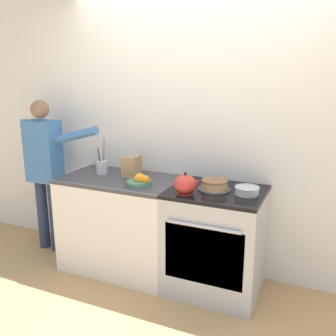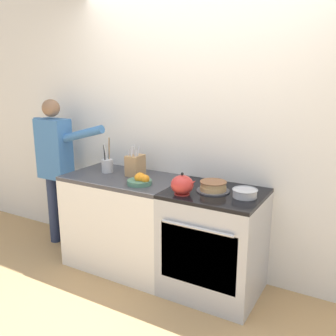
{
  "view_description": "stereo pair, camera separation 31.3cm",
  "coord_description": "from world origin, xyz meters",
  "px_view_note": "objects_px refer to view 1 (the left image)",
  "views": [
    {
      "loc": [
        1.07,
        -2.49,
        1.83
      ],
      "look_at": [
        -0.16,
        0.29,
        1.04
      ],
      "focal_mm": 40.0,
      "sensor_mm": 36.0,
      "label": 1
    },
    {
      "loc": [
        1.35,
        -2.35,
        1.83
      ],
      "look_at": [
        -0.16,
        0.29,
        1.04
      ],
      "focal_mm": 40.0,
      "sensor_mm": 36.0,
      "label": 2
    }
  ],
  "objects_px": {
    "fruit_bowl": "(140,181)",
    "person_baker": "(45,164)",
    "stove_range": "(215,240)",
    "tea_kettle": "(185,184)",
    "knife_block": "(132,166)",
    "utensil_crock": "(102,166)",
    "mixing_bowl": "(247,191)",
    "layer_cake": "(215,185)"
  },
  "relations": [
    {
      "from": "knife_block",
      "to": "fruit_bowl",
      "type": "height_order",
      "value": "knife_block"
    },
    {
      "from": "mixing_bowl",
      "to": "knife_block",
      "type": "xyz_separation_m",
      "value": [
        -1.09,
        0.1,
        0.06
      ]
    },
    {
      "from": "tea_kettle",
      "to": "mixing_bowl",
      "type": "height_order",
      "value": "tea_kettle"
    },
    {
      "from": "mixing_bowl",
      "to": "fruit_bowl",
      "type": "bearing_deg",
      "value": -172.29
    },
    {
      "from": "knife_block",
      "to": "person_baker",
      "type": "distance_m",
      "value": 0.96
    },
    {
      "from": "mixing_bowl",
      "to": "knife_block",
      "type": "height_order",
      "value": "knife_block"
    },
    {
      "from": "tea_kettle",
      "to": "utensil_crock",
      "type": "bearing_deg",
      "value": 166.1
    },
    {
      "from": "mixing_bowl",
      "to": "person_baker",
      "type": "distance_m",
      "value": 2.05
    },
    {
      "from": "person_baker",
      "to": "knife_block",
      "type": "bearing_deg",
      "value": 13.36
    },
    {
      "from": "mixing_bowl",
      "to": "utensil_crock",
      "type": "xyz_separation_m",
      "value": [
        -1.38,
        0.06,
        0.04
      ]
    },
    {
      "from": "fruit_bowl",
      "to": "person_baker",
      "type": "distance_m",
      "value": 1.17
    },
    {
      "from": "stove_range",
      "to": "tea_kettle",
      "type": "height_order",
      "value": "tea_kettle"
    },
    {
      "from": "mixing_bowl",
      "to": "fruit_bowl",
      "type": "relative_size",
      "value": 0.93
    },
    {
      "from": "utensil_crock",
      "to": "fruit_bowl",
      "type": "bearing_deg",
      "value": -19.48
    },
    {
      "from": "fruit_bowl",
      "to": "utensil_crock",
      "type": "bearing_deg",
      "value": 160.52
    },
    {
      "from": "stove_range",
      "to": "utensil_crock",
      "type": "height_order",
      "value": "utensil_crock"
    },
    {
      "from": "tea_kettle",
      "to": "fruit_bowl",
      "type": "bearing_deg",
      "value": 172.82
    },
    {
      "from": "fruit_bowl",
      "to": "person_baker",
      "type": "relative_size",
      "value": 0.14
    },
    {
      "from": "utensil_crock",
      "to": "layer_cake",
      "type": "bearing_deg",
      "value": -2.25
    },
    {
      "from": "mixing_bowl",
      "to": "person_baker",
      "type": "bearing_deg",
      "value": 178.91
    },
    {
      "from": "knife_block",
      "to": "layer_cake",
      "type": "bearing_deg",
      "value": -6.27
    },
    {
      "from": "knife_block",
      "to": "utensil_crock",
      "type": "bearing_deg",
      "value": -170.91
    },
    {
      "from": "stove_range",
      "to": "fruit_bowl",
      "type": "bearing_deg",
      "value": -168.66
    },
    {
      "from": "layer_cake",
      "to": "tea_kettle",
      "type": "height_order",
      "value": "tea_kettle"
    },
    {
      "from": "layer_cake",
      "to": "knife_block",
      "type": "height_order",
      "value": "knife_block"
    },
    {
      "from": "stove_range",
      "to": "layer_cake",
      "type": "relative_size",
      "value": 3.36
    },
    {
      "from": "utensil_crock",
      "to": "fruit_bowl",
      "type": "height_order",
      "value": "utensil_crock"
    },
    {
      "from": "layer_cake",
      "to": "knife_block",
      "type": "bearing_deg",
      "value": 173.73
    },
    {
      "from": "fruit_bowl",
      "to": "mixing_bowl",
      "type": "bearing_deg",
      "value": 7.71
    },
    {
      "from": "knife_block",
      "to": "mixing_bowl",
      "type": "bearing_deg",
      "value": -5.36
    },
    {
      "from": "knife_block",
      "to": "utensil_crock",
      "type": "relative_size",
      "value": 0.83
    },
    {
      "from": "person_baker",
      "to": "stove_range",
      "type": "bearing_deg",
      "value": 8.62
    },
    {
      "from": "stove_range",
      "to": "fruit_bowl",
      "type": "distance_m",
      "value": 0.81
    },
    {
      "from": "layer_cake",
      "to": "fruit_bowl",
      "type": "height_order",
      "value": "fruit_bowl"
    },
    {
      "from": "mixing_bowl",
      "to": "tea_kettle",
      "type": "bearing_deg",
      "value": -158.89
    },
    {
      "from": "stove_range",
      "to": "mixing_bowl",
      "type": "bearing_deg",
      "value": -1.84
    },
    {
      "from": "fruit_bowl",
      "to": "person_baker",
      "type": "height_order",
      "value": "person_baker"
    },
    {
      "from": "tea_kettle",
      "to": "layer_cake",
      "type": "bearing_deg",
      "value": 45.55
    },
    {
      "from": "tea_kettle",
      "to": "utensil_crock",
      "type": "xyz_separation_m",
      "value": [
        -0.93,
        0.23,
        -0.0
      ]
    },
    {
      "from": "knife_block",
      "to": "person_baker",
      "type": "xyz_separation_m",
      "value": [
        -0.96,
        -0.06,
        -0.06
      ]
    },
    {
      "from": "stove_range",
      "to": "person_baker",
      "type": "bearing_deg",
      "value": 179.01
    },
    {
      "from": "mixing_bowl",
      "to": "fruit_bowl",
      "type": "xyz_separation_m",
      "value": [
        -0.88,
        -0.12,
        0.01
      ]
    }
  ]
}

